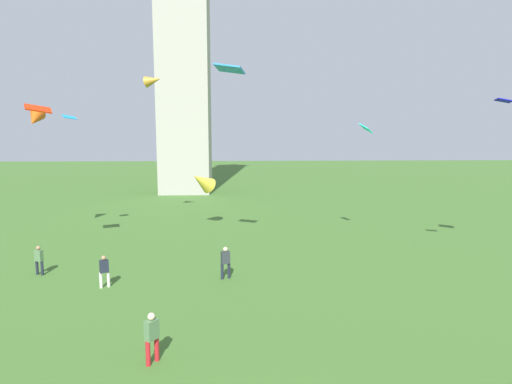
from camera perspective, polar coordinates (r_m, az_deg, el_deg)
The scene contains 12 objects.
person_0 at distance 23.51m, azimuth -4.11°, elevation -9.16°, with size 0.53×0.41×1.78m.
person_1 at distance 15.76m, azimuth -13.76°, elevation -18.07°, with size 0.50×0.54×1.81m.
person_2 at distance 23.51m, azimuth -19.64°, elevation -9.74°, with size 0.50×0.41×1.69m.
person_4 at distance 26.97m, azimuth -27.04°, elevation -7.93°, with size 0.50×0.39×1.67m.
kite_flying_0 at distance 34.91m, azimuth -27.48°, elevation 8.68°, with size 1.19×1.90×1.69m.
kite_flying_1 at distance 29.28m, azimuth -27.14°, elevation 9.90°, with size 1.70×1.59×0.63m.
kite_flying_3 at distance 26.17m, azimuth -3.59°, elevation 16.13°, with size 1.92×1.63×0.59m.
kite_flying_4 at distance 27.74m, azimuth 30.23°, elevation 10.53°, with size 0.90×0.71×0.27m.
kite_flying_5 at distance 37.50m, azimuth -13.60°, elevation 14.31°, with size 1.64×1.26×1.16m.
kite_flying_6 at distance 34.17m, azimuth -23.71°, elevation 9.17°, with size 1.08×1.07×0.39m.
kite_flying_7 at distance 35.40m, azimuth -7.27°, elevation 1.48°, with size 2.62×2.63×2.14m.
kite_flying_8 at distance 31.49m, azimuth 14.47°, elevation 8.25°, with size 0.93×1.24×0.77m.
Camera 1 is at (-0.66, -7.35, 7.82)m, focal length 29.90 mm.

